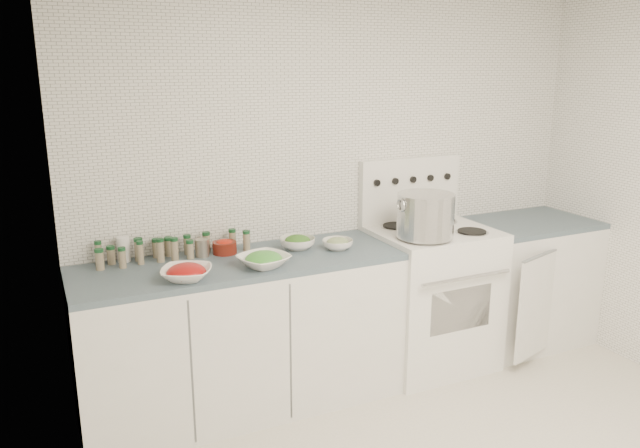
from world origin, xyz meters
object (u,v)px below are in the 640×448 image
at_px(stock_pot, 426,214).
at_px(bowl_tomato, 186,273).
at_px(stove, 430,293).
at_px(bowl_snowpea, 264,260).

bearing_deg(stock_pot, bowl_tomato, -179.10).
bearing_deg(bowl_tomato, stove, 6.20).
xyz_separation_m(bowl_tomato, bowl_snowpea, (0.43, 0.02, 0.00)).
height_order(stove, bowl_tomato, stove).
relative_size(stove, bowl_snowpea, 4.00).
bearing_deg(stove, stock_pot, -137.47).
relative_size(stove, bowl_tomato, 4.02).
relative_size(stock_pot, bowl_tomato, 1.09).
xyz_separation_m(stove, bowl_tomato, (-1.65, -0.18, 0.44)).
height_order(stove, stock_pot, stove).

